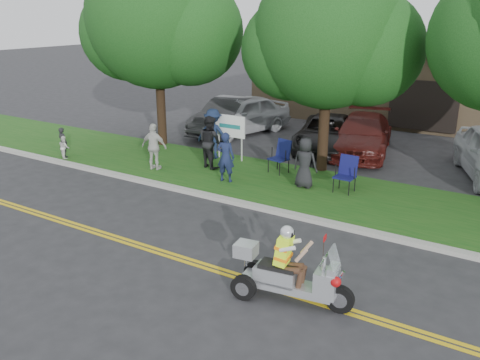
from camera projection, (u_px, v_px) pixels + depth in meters
The scene contains 23 objects.
ground at pixel (181, 246), 12.16m from camera, with size 120.00×120.00×0.00m, color #28282B.
centerline_near at pixel (165, 256), 11.69m from camera, with size 60.00×0.10×0.01m, color gold.
centerline_far at pixel (170, 253), 11.82m from camera, with size 60.00×0.10×0.01m, color gold.
curb at pixel (247, 205), 14.59m from camera, with size 60.00×0.25×0.12m, color #A8A89E.
grass_verge at pixel (282, 184), 16.32m from camera, with size 60.00×4.00×0.10m, color #144D14.
commercial_building at pixel (444, 79), 25.74m from camera, with size 18.00×8.20×4.00m.
tree_left at pixel (159, 24), 19.50m from camera, with size 6.62×5.40×7.78m.
tree_mid at pixel (330, 41), 16.27m from camera, with size 5.88×4.80×7.05m.
business_sign at pixel (230, 129), 18.52m from camera, with size 1.25×0.06×1.75m.
trike_scooter at pixel (287, 275), 9.76m from camera, with size 2.40×0.89×1.57m.
lawn_chair_a at pixel (347, 171), 15.39m from camera, with size 0.60×0.62×1.10m.
lawn_chair_b at pixel (281, 154), 17.21m from camera, with size 0.71×0.73×1.11m.
spectator_adult_left at pixel (226, 157), 16.20m from camera, with size 0.59×0.39×1.62m, color #172042.
spectator_adult_mid at pixel (210, 142), 17.63m from camera, with size 0.89×0.69×1.83m, color black.
spectator_adult_right at pixel (154, 147), 17.43m from camera, with size 0.94×0.39×1.61m, color beige.
spectator_chair_a at pixel (213, 134), 18.73m from camera, with size 1.20×0.69×1.86m, color #172340.
spectator_chair_b at pixel (305, 163), 15.66m from camera, with size 0.77×0.50×1.58m, color black.
child_left at pixel (63, 142), 19.00m from camera, with size 0.41×0.27×1.13m, color black.
child_right at pixel (64, 147), 18.84m from camera, with size 0.41×0.32×0.85m, color silver.
parked_car_far_left at pixel (241, 115), 23.02m from camera, with size 2.01×4.99×1.70m, color #ADAFB4.
parked_car_left at pixel (229, 116), 23.06m from camera, with size 1.67×4.80×1.58m, color #2A2A2C.
parked_car_mid at pixel (327, 133), 20.31m from camera, with size 2.26×4.90×1.36m, color black.
parked_car_right at pixel (362, 135), 19.87m from camera, with size 2.05×5.05×1.47m, color #4B1511.
Camera 1 is at (7.05, -8.58, 5.39)m, focal length 38.00 mm.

